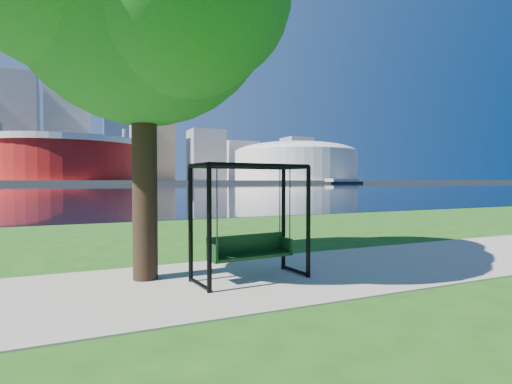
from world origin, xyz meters
TOP-DOWN VIEW (x-y plane):
  - ground at (0.00, 0.00)m, footprint 900.00×900.00m
  - path at (0.00, -0.50)m, footprint 120.00×4.00m
  - river at (0.00, 102.00)m, footprint 900.00×180.00m
  - far_bank at (0.00, 306.00)m, footprint 900.00×228.00m
  - stadium at (-10.00, 235.00)m, footprint 83.00×83.00m
  - arena at (135.00, 235.00)m, footprint 84.00×84.00m
  - skyline at (-4.27, 319.39)m, footprint 392.00×66.00m
  - swing at (-0.60, -0.57)m, footprint 2.37×1.23m
  - barge at (137.59, 184.29)m, footprint 30.52×15.28m

SIDE VIEW (x-z plane):
  - ground at x=0.00m, z-range 0.00..0.00m
  - river at x=0.00m, z-range 0.00..0.02m
  - path at x=0.00m, z-range 0.00..0.03m
  - far_bank at x=0.00m, z-range 0.00..2.00m
  - swing at x=-0.60m, z-range -0.04..2.29m
  - barge at x=137.59m, z-range -0.14..2.81m
  - stadium at x=-10.00m, z-range -1.77..30.23m
  - arena at x=135.00m, z-range 2.59..29.15m
  - skyline at x=-4.27m, z-range -12.36..84.14m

